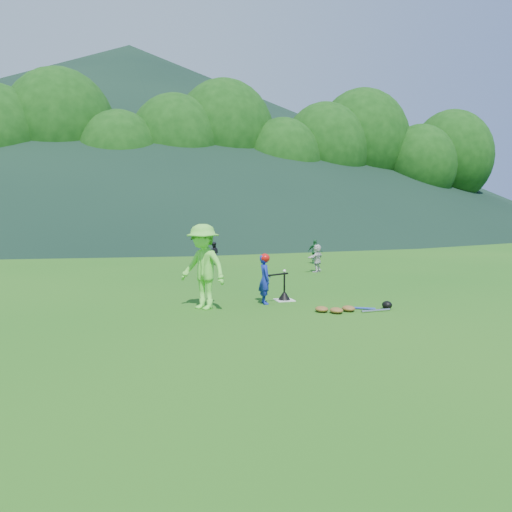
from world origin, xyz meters
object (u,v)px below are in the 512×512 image
(adult_coach, at_px, (203,267))
(home_plate, at_px, (284,300))
(batting_tee, at_px, (284,295))
(equipment_pile, at_px, (349,308))
(fielder_b, at_px, (214,254))
(fielder_c, at_px, (315,252))
(batter_child, at_px, (265,279))
(fielder_d, at_px, (317,258))

(adult_coach, bearing_deg, home_plate, 65.96)
(batting_tee, height_order, equipment_pile, batting_tee)
(fielder_b, height_order, batting_tee, fielder_b)
(adult_coach, relative_size, fielder_c, 1.86)
(batter_child, xyz_separation_m, adult_coach, (-1.52, -0.22, 0.37))
(home_plate, distance_m, fielder_b, 8.73)
(adult_coach, height_order, batting_tee, adult_coach)
(fielder_b, distance_m, equipment_pile, 10.47)
(fielder_b, relative_size, fielder_d, 0.94)
(batter_child, bearing_deg, fielder_c, -26.58)
(home_plate, relative_size, equipment_pile, 0.25)
(adult_coach, relative_size, equipment_pile, 1.07)
(equipment_pile, bearing_deg, home_plate, 118.13)
(adult_coach, height_order, fielder_b, adult_coach)
(equipment_pile, bearing_deg, fielder_b, 95.06)
(adult_coach, distance_m, equipment_pile, 3.38)
(fielder_c, bearing_deg, home_plate, 94.70)
(home_plate, xyz_separation_m, fielder_c, (4.24, 8.01, 0.51))
(batter_child, relative_size, adult_coach, 0.61)
(home_plate, bearing_deg, fielder_c, 62.11)
(batter_child, bearing_deg, home_plate, -60.69)
(home_plate, relative_size, fielder_d, 0.44)
(batter_child, distance_m, fielder_d, 6.72)
(adult_coach, bearing_deg, equipment_pile, 31.08)
(home_plate, relative_size, adult_coach, 0.23)
(batter_child, xyz_separation_m, fielder_c, (4.84, 8.30, -0.07))
(adult_coach, bearing_deg, fielder_d, 100.29)
(batter_child, xyz_separation_m, batting_tee, (0.60, 0.29, -0.46))
(fielder_d, height_order, batting_tee, fielder_d)
(fielder_b, height_order, equipment_pile, fielder_b)
(fielder_b, bearing_deg, equipment_pile, 107.35)
(batting_tee, relative_size, equipment_pile, 0.38)
(adult_coach, xyz_separation_m, equipment_pile, (3.03, -1.20, -0.90))
(fielder_d, bearing_deg, batting_tee, 19.65)
(fielder_c, height_order, fielder_d, fielder_c)
(fielder_b, xyz_separation_m, equipment_pile, (0.92, -10.42, -0.41))
(fielder_d, bearing_deg, fielder_b, -86.83)
(batter_child, relative_size, fielder_b, 1.23)
(equipment_pile, bearing_deg, batting_tee, 118.13)
(adult_coach, bearing_deg, batter_child, 60.68)
(home_plate, height_order, equipment_pile, equipment_pile)
(batter_child, distance_m, equipment_pile, 2.13)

